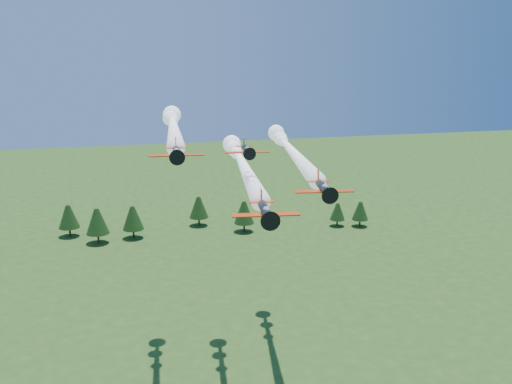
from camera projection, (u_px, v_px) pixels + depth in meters
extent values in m
cylinder|color=black|center=(265.00, 211.00, 69.17)|extent=(1.90, 6.12, 1.12)
cone|color=black|center=(269.00, 219.00, 65.79)|extent=(1.24, 1.14, 1.12)
cone|color=black|center=(270.00, 221.00, 65.14)|extent=(0.55, 0.56, 0.49)
cylinder|color=black|center=(270.00, 221.00, 64.96)|extent=(2.33, 0.35, 2.34)
cube|color=#E43E0A|center=(266.00, 215.00, 68.83)|extent=(8.38, 2.58, 0.13)
cube|color=#E43E0A|center=(261.00, 202.00, 72.97)|extent=(3.33, 1.37, 0.08)
cube|color=#E43E0A|center=(261.00, 195.00, 72.86)|extent=(0.24, 1.06, 1.62)
ellipsoid|color=#809AC6|center=(267.00, 210.00, 68.10)|extent=(0.97, 1.43, 0.70)
sphere|color=white|center=(237.00, 153.00, 107.72)|extent=(2.30, 2.30, 2.30)
sphere|color=white|center=(235.00, 149.00, 112.56)|extent=(3.00, 3.00, 3.00)
sphere|color=white|center=(233.00, 145.00, 117.41)|extent=(3.70, 3.70, 3.70)
cylinder|color=black|center=(177.00, 152.00, 73.89)|extent=(1.43, 5.22, 0.95)
cone|color=black|center=(177.00, 157.00, 71.01)|extent=(1.03, 0.94, 0.95)
cone|color=black|center=(177.00, 157.00, 70.46)|extent=(0.46, 0.47, 0.42)
cylinder|color=black|center=(177.00, 158.00, 70.31)|extent=(2.00, 0.22, 2.00)
cube|color=#E43E0A|center=(177.00, 155.00, 73.60)|extent=(7.15, 1.94, 0.11)
cube|color=#E43E0A|center=(176.00, 148.00, 77.13)|extent=(2.83, 1.07, 0.07)
cube|color=#E43E0A|center=(176.00, 142.00, 77.03)|extent=(0.17, 0.91, 1.38)
ellipsoid|color=#809AC6|center=(177.00, 151.00, 72.98)|extent=(0.79, 1.20, 0.60)
sphere|color=white|center=(172.00, 120.00, 108.47)|extent=(2.30, 2.30, 2.30)
sphere|color=white|center=(172.00, 117.00, 112.84)|extent=(3.00, 3.00, 3.00)
sphere|color=white|center=(172.00, 114.00, 117.22)|extent=(3.70, 3.70, 3.70)
cylinder|color=black|center=(324.00, 188.00, 79.25)|extent=(2.06, 6.09, 1.11)
cone|color=black|center=(329.00, 194.00, 75.88)|extent=(1.26, 1.16, 1.11)
cone|color=black|center=(330.00, 195.00, 75.24)|extent=(0.56, 0.57, 0.49)
cylinder|color=black|center=(330.00, 196.00, 75.05)|extent=(2.30, 0.42, 2.33)
cube|color=#E43E0A|center=(324.00, 191.00, 78.91)|extent=(8.34, 2.81, 0.13)
cube|color=#E43E0A|center=(318.00, 181.00, 83.04)|extent=(3.32, 1.45, 0.08)
cube|color=#E43E0A|center=(318.00, 175.00, 82.93)|extent=(0.27, 1.06, 1.61)
ellipsoid|color=#809AC6|center=(325.00, 187.00, 78.18)|extent=(1.00, 1.44, 0.69)
sphere|color=white|center=(283.00, 141.00, 120.00)|extent=(2.30, 2.30, 2.30)
sphere|color=white|center=(280.00, 137.00, 125.16)|extent=(3.00, 3.00, 3.00)
sphere|color=white|center=(277.00, 134.00, 130.32)|extent=(3.70, 3.70, 3.70)
cylinder|color=black|center=(247.00, 150.00, 83.23)|extent=(1.37, 4.79, 0.88)
cone|color=black|center=(249.00, 153.00, 80.58)|extent=(0.95, 0.88, 0.88)
cone|color=black|center=(250.00, 154.00, 80.08)|extent=(0.42, 0.43, 0.39)
cylinder|color=black|center=(250.00, 154.00, 79.93)|extent=(1.83, 0.23, 1.84)
cube|color=#E43E0A|center=(247.00, 152.00, 82.96)|extent=(6.57, 1.86, 0.11)
cube|color=#E43E0A|center=(244.00, 146.00, 86.20)|extent=(2.60, 1.01, 0.06)
cube|color=#E43E0A|center=(244.00, 141.00, 86.12)|extent=(0.17, 0.84, 1.27)
ellipsoid|color=#809AC6|center=(247.00, 148.00, 82.39)|extent=(0.74, 1.11, 0.55)
cylinder|color=#382314|center=(98.00, 238.00, 180.66)|extent=(0.60, 0.60, 3.17)
cone|color=black|center=(97.00, 221.00, 179.29)|extent=(7.25, 7.25, 8.16)
cylinder|color=#382314|center=(134.00, 234.00, 185.49)|extent=(0.60, 0.60, 3.01)
cone|color=black|center=(133.00, 218.00, 184.19)|extent=(6.87, 6.87, 7.73)
cylinder|color=#382314|center=(244.00, 227.00, 192.14)|extent=(0.60, 0.60, 2.95)
cone|color=black|center=(244.00, 212.00, 190.86)|extent=(6.73, 6.73, 7.58)
cylinder|color=#382314|center=(199.00, 221.00, 198.84)|extent=(0.60, 0.60, 2.89)
cone|color=black|center=(199.00, 207.00, 197.59)|extent=(6.61, 6.61, 7.43)
cylinder|color=#382314|center=(360.00, 223.00, 197.91)|extent=(0.60, 0.60, 2.46)
cone|color=black|center=(360.00, 211.00, 196.84)|extent=(5.63, 5.63, 6.33)
cylinder|color=#382314|center=(337.00, 223.00, 198.27)|extent=(0.60, 0.60, 2.30)
cone|color=black|center=(338.00, 211.00, 197.28)|extent=(5.25, 5.25, 5.90)
cylinder|color=#382314|center=(70.00, 232.00, 187.26)|extent=(0.60, 0.60, 2.97)
cone|color=black|center=(69.00, 216.00, 185.97)|extent=(6.78, 6.78, 7.63)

